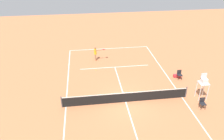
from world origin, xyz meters
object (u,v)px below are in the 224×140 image
object	(u,v)px
courtside_chair_mid	(179,74)
player_serving	(96,52)
tennis_ball	(96,70)
umpire_chair	(204,83)
courtside_chair_near	(203,103)
equipment_bag	(177,76)

from	to	relation	value
courtside_chair_mid	player_serving	bearing A→B (deg)	-33.77
player_serving	tennis_ball	world-z (taller)	player_serving
player_serving	umpire_chair	bearing A→B (deg)	36.42
player_serving	umpire_chair	size ratio (longest dim) A/B	0.71
player_serving	umpire_chair	distance (m)	12.24
courtside_chair_mid	tennis_ball	bearing A→B (deg)	-19.46
player_serving	tennis_ball	bearing A→B (deg)	-11.91
courtside_chair_near	equipment_bag	xyz separation A→B (m)	(0.06, -5.08, -0.38)
tennis_ball	equipment_bag	bearing A→B (deg)	162.66
umpire_chair	equipment_bag	bearing A→B (deg)	-80.85
equipment_bag	tennis_ball	bearing A→B (deg)	-17.34
courtside_chair_near	equipment_bag	size ratio (longest dim) A/B	1.25
umpire_chair	courtside_chair_near	bearing A→B (deg)	67.42
tennis_ball	courtside_chair_mid	size ratio (longest dim) A/B	0.07
courtside_chair_near	courtside_chair_mid	world-z (taller)	same
player_serving	courtside_chair_near	size ratio (longest dim) A/B	1.80
tennis_ball	umpire_chair	xyz separation A→B (m)	(-8.71, 6.30, 1.57)
tennis_ball	courtside_chair_mid	xyz separation A→B (m)	(-8.16, 2.88, 0.50)
courtside_chair_near	umpire_chair	bearing A→B (deg)	-112.58
umpire_chair	equipment_bag	distance (m)	4.08
player_serving	courtside_chair_near	bearing A→B (deg)	30.56
player_serving	tennis_ball	xyz separation A→B (m)	(0.17, 2.46, -0.98)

